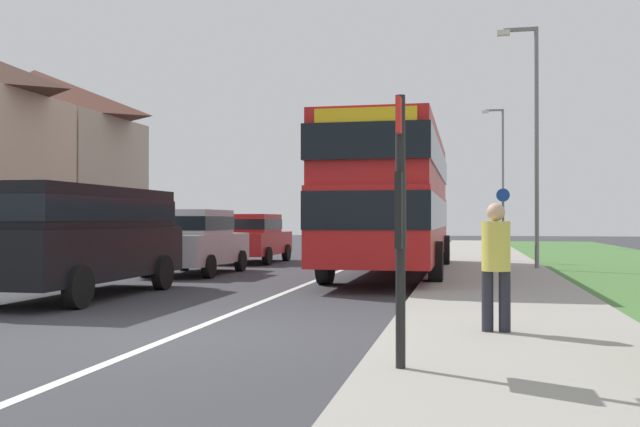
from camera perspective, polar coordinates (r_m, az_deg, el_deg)
The scene contains 12 objects.
ground_plane at distance 9.17m, azimuth -11.63°, elevation -9.71°, with size 120.00×120.00×0.00m, color #38383D.
lane_marking_centre at distance 16.76m, azimuth -0.66°, elevation -5.54°, with size 0.14×60.00×0.01m, color silver.
pavement_near_side at distance 14.39m, azimuth 14.21°, elevation -6.12°, with size 3.20×68.00×0.12m, color #9E998E.
double_decker_bus at distance 18.83m, azimuth 5.90°, elevation 1.52°, with size 2.80×10.60×3.70m.
parked_van_black at distance 14.20m, azimuth -18.84°, elevation -1.37°, with size 2.11×5.31×2.09m.
parked_car_silver at distance 19.40m, azimuth -10.08°, elevation -2.06°, with size 1.92×4.08×1.74m.
parked_car_red at distance 24.39m, azimuth -5.48°, elevation -1.84°, with size 1.94×4.02×1.67m.
pedestrian_at_stop at distance 8.78m, azimuth 14.01°, elevation -3.71°, with size 0.34×0.34×1.67m.
bus_stop_sign at distance 6.46m, azimuth 6.51°, elevation 0.15°, with size 0.09×0.52×2.60m.
cycle_route_sign at distance 24.17m, azimuth 14.56°, elevation -0.62°, with size 0.44×0.08×2.52m.
street_lamp_mid at distance 20.90m, azimuth 16.77°, elevation 6.45°, with size 1.14×0.20×6.92m.
street_lamp_far at distance 38.82m, azimuth 14.39°, elevation 3.57°, with size 1.14×0.20×7.39m.
Camera 1 is at (3.59, -8.31, 1.46)m, focal length 39.66 mm.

